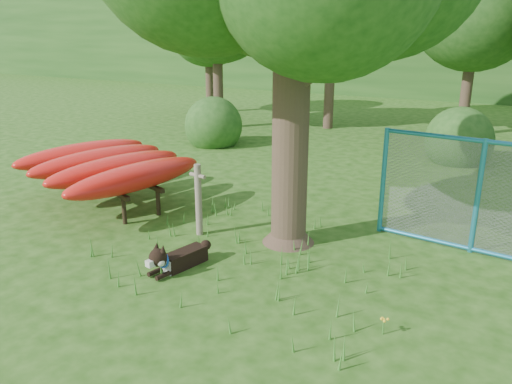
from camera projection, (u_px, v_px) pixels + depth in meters
The scene contains 11 objects.
ground at pixel (202, 278), 7.16m from camera, with size 80.00×80.00×0.00m, color #1C450D.
wooden_post at pixel (198, 198), 8.52m from camera, with size 0.35×0.13×1.26m.
kayak_rack at pixel (107, 165), 10.13m from camera, with size 3.62×3.91×1.06m.
husky_dog at pixel (176, 258), 7.37m from camera, with size 0.45×1.13×0.51m.
fence_section at pixel (478, 197), 7.74m from camera, with size 3.16×0.39×3.08m.
wildflower_clump at pixel (384, 321), 5.77m from camera, with size 0.10×0.10×0.23m.
bg_tree_c at pixel (477, 8), 15.90m from camera, with size 4.00×4.00×6.12m.
bg_tree_f at pixel (208, 24), 21.04m from camera, with size 3.60×3.60×5.55m.
shrub_left at pixel (214, 145), 15.73m from camera, with size 1.80×1.80×1.80m, color #204C18.
shrub_mid at pixel (456, 162), 13.62m from camera, with size 1.80×1.80×1.80m, color #204C18.
wooded_hillside at pixel (482, 39), 29.31m from camera, with size 80.00×12.00×6.00m, color #204C18.
Camera 1 is at (3.91, -5.19, 3.36)m, focal length 35.00 mm.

